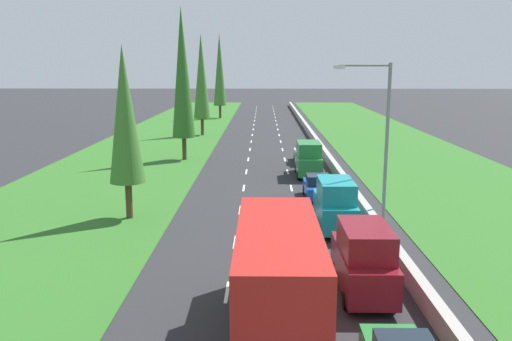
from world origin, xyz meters
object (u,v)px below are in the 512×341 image
(street_light_mast, at_px, (381,131))
(poplar_tree_fifth, at_px, (220,70))
(poplar_tree_second, at_px, (125,115))
(red_box_truck_centre_lane, at_px, (277,279))
(poplar_tree_fourth, at_px, (201,77))
(poplar_tree_third, at_px, (182,73))
(blue_hatchback_right_lane, at_px, (317,187))
(silver_sedan_right_lane_seventh, at_px, (305,154))
(teal_van_right_lane, at_px, (335,205))
(maroon_van_right_lane, at_px, (364,259))
(green_van_right_lane, at_px, (308,159))

(street_light_mast, bearing_deg, poplar_tree_fifth, 103.08)
(street_light_mast, bearing_deg, poplar_tree_second, 178.76)
(red_box_truck_centre_lane, height_order, poplar_tree_fourth, poplar_tree_fourth)
(poplar_tree_third, bearing_deg, blue_hatchback_right_lane, -52.98)
(silver_sedan_right_lane_seventh, bearing_deg, street_light_mast, -81.55)
(poplar_tree_fourth, bearing_deg, red_box_truck_centre_lane, -80.83)
(poplar_tree_second, relative_size, poplar_tree_third, 0.71)
(red_box_truck_centre_lane, distance_m, street_light_mast, 15.28)
(poplar_tree_second, distance_m, poplar_tree_third, 19.62)
(red_box_truck_centre_lane, height_order, poplar_tree_fifth, poplar_tree_fifth)
(teal_van_right_lane, distance_m, blue_hatchback_right_lane, 6.68)
(red_box_truck_centre_lane, relative_size, street_light_mast, 1.04)
(blue_hatchback_right_lane, bearing_deg, silver_sedan_right_lane_seventh, 89.21)
(maroon_van_right_lane, relative_size, green_van_right_lane, 1.00)
(silver_sedan_right_lane_seventh, distance_m, poplar_tree_fourth, 23.54)
(blue_hatchback_right_lane, bearing_deg, maroon_van_right_lane, -88.92)
(blue_hatchback_right_lane, distance_m, poplar_tree_fifth, 56.72)
(green_van_right_lane, relative_size, poplar_tree_third, 0.35)
(teal_van_right_lane, xyz_separation_m, red_box_truck_centre_lane, (-3.47, -12.02, 0.78))
(blue_hatchback_right_lane, distance_m, silver_sedan_right_lane_seventh, 13.57)
(maroon_van_right_lane, xyz_separation_m, street_light_mast, (2.67, 9.81, 3.83))
(teal_van_right_lane, height_order, street_light_mast, street_light_mast)
(maroon_van_right_lane, height_order, poplar_tree_third, poplar_tree_third)
(blue_hatchback_right_lane, bearing_deg, red_box_truck_centre_lane, -99.74)
(blue_hatchback_right_lane, bearing_deg, poplar_tree_second, -157.78)
(poplar_tree_fourth, bearing_deg, poplar_tree_fifth, 88.73)
(maroon_van_right_lane, distance_m, poplar_tree_second, 16.23)
(silver_sedan_right_lane_seventh, distance_m, poplar_tree_second, 22.33)
(blue_hatchback_right_lane, height_order, street_light_mast, street_light_mast)
(maroon_van_right_lane, distance_m, silver_sedan_right_lane_seventh, 28.41)
(silver_sedan_right_lane_seventh, height_order, red_box_truck_centre_lane, red_box_truck_centre_lane)
(teal_van_right_lane, distance_m, red_box_truck_centre_lane, 12.54)
(maroon_van_right_lane, distance_m, poplar_tree_third, 32.48)
(green_van_right_lane, relative_size, poplar_tree_fourth, 0.38)
(maroon_van_right_lane, relative_size, red_box_truck_centre_lane, 0.52)
(green_van_right_lane, height_order, silver_sedan_right_lane_seventh, green_van_right_lane)
(maroon_van_right_lane, xyz_separation_m, poplar_tree_fourth, (-11.80, 47.71, 6.07))
(poplar_tree_fourth, bearing_deg, poplar_tree_third, -88.87)
(poplar_tree_fifth, bearing_deg, street_light_mast, -76.92)
(maroon_van_right_lane, distance_m, green_van_right_lane, 22.35)
(maroon_van_right_lane, xyz_separation_m, teal_van_right_lane, (-0.01, 8.18, 0.00))
(blue_hatchback_right_lane, distance_m, red_box_truck_centre_lane, 18.99)
(poplar_tree_third, distance_m, street_light_mast, 24.51)
(maroon_van_right_lane, bearing_deg, blue_hatchback_right_lane, 91.08)
(blue_hatchback_right_lane, distance_m, poplar_tree_fourth, 35.46)
(maroon_van_right_lane, xyz_separation_m, red_box_truck_centre_lane, (-3.49, -3.84, 0.78))
(poplar_tree_third, bearing_deg, silver_sedan_right_lane_seventh, -6.20)
(teal_van_right_lane, height_order, blue_hatchback_right_lane, teal_van_right_lane)
(poplar_tree_fifth, bearing_deg, silver_sedan_right_lane_seventh, -74.91)
(teal_van_right_lane, distance_m, silver_sedan_right_lane_seventh, 20.23)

